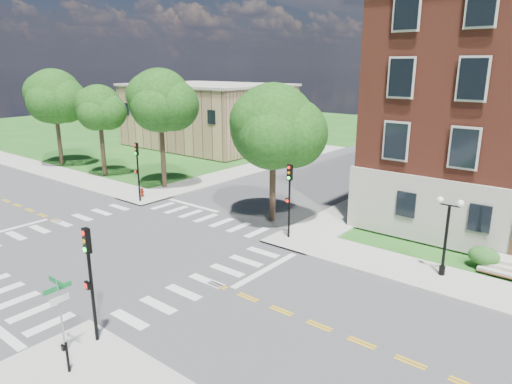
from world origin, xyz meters
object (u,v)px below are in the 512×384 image
Objects in this scene: traffic_signal_se at (90,271)px; traffic_signal_ne at (289,191)px; traffic_signal_nw at (137,164)px; twin_lamp_west at (446,232)px; fire_hydrant at (142,192)px; street_sign_pole at (59,302)px; push_button_post at (67,356)px.

traffic_signal_se is 14.28m from traffic_signal_ne.
traffic_signal_ne is (-0.49, 14.27, 0.00)m from traffic_signal_se.
traffic_signal_nw is (-14.63, 13.37, 0.00)m from traffic_signal_se.
fire_hydrant is at bearing -178.83° from twin_lamp_west.
twin_lamp_west reaches higher than street_sign_pole.
traffic_signal_nw reaches higher than street_sign_pole.
traffic_signal_ne is 15.34m from fire_hydrant.
traffic_signal_ne is 1.00× the size of traffic_signal_nw.
push_button_post is 1.60× the size of fire_hydrant.
traffic_signal_nw is (-14.14, -0.91, 0.00)m from traffic_signal_ne.
push_button_post is 23.11m from fire_hydrant.
street_sign_pole is (-9.18, -16.09, -0.21)m from twin_lamp_west.
traffic_signal_se is 1.00× the size of traffic_signal_nw.
street_sign_pole is 21.98m from fire_hydrant.
push_button_post is (-8.02, -16.63, -1.73)m from twin_lamp_west.
traffic_signal_se is 3.13m from push_button_post.
traffic_signal_nw is 1.55× the size of street_sign_pole.
fire_hydrant is (-15.59, 14.35, -2.72)m from traffic_signal_se.
street_sign_pole is at bearing -119.71° from twin_lamp_west.
traffic_signal_ne is at bearing -0.29° from fire_hydrant.
traffic_signal_nw reaches higher than push_button_post.
twin_lamp_west is 3.53× the size of push_button_post.
traffic_signal_ne is at bearing 91.97° from traffic_signal_se.
traffic_signal_nw reaches higher than fire_hydrant.
traffic_signal_se is 1.53m from street_sign_pole.
street_sign_pole is at bearing -45.32° from traffic_signal_nw.
twin_lamp_west reaches higher than fire_hydrant.
traffic_signal_ne is 6.40× the size of fire_hydrant.
traffic_signal_ne is at bearing 95.19° from push_button_post.
twin_lamp_west is at bearing 1.17° from fire_hydrant.
twin_lamp_west is 5.64× the size of fire_hydrant.
street_sign_pole is at bearing -98.73° from traffic_signal_se.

